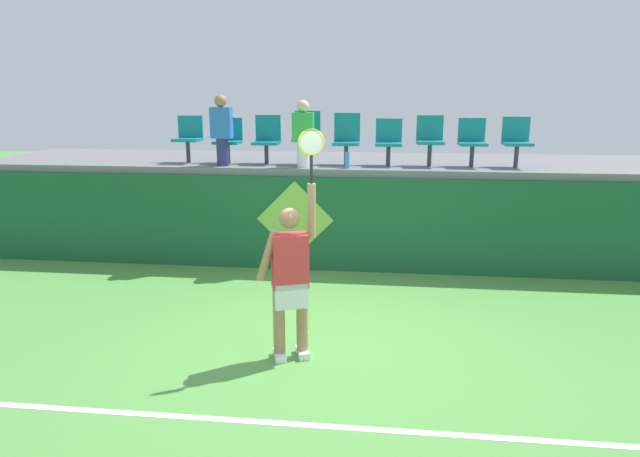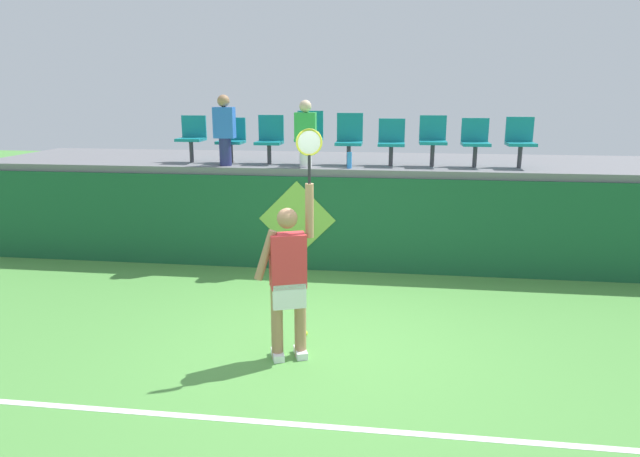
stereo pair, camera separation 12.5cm
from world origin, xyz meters
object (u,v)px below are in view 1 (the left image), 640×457
Objects in this scene: tennis_ball at (306,333)px; stadium_chair_6 at (430,138)px; water_bottle at (347,160)px; stadium_chair_4 at (347,137)px; stadium_chair_3 at (307,134)px; spectator_0 at (303,132)px; stadium_chair_8 at (517,139)px; spectator_1 at (222,129)px; stadium_chair_7 at (472,140)px; stadium_chair_1 at (229,138)px; stadium_chair_5 at (389,140)px; stadium_chair_2 at (267,138)px; stadium_chair_0 at (189,136)px; tennis_player at (291,276)px.

stadium_chair_6 reaches higher than tennis_ball.
stadium_chair_4 reaches higher than water_bottle.
spectator_0 is at bearing -90.00° from stadium_chair_3.
spectator_0 is at bearing -147.44° from stadium_chair_4.
water_bottle is 2.80m from stadium_chair_8.
stadium_chair_3 is at bearing 16.31° from spectator_1.
stadium_chair_7 is 0.73× the size of spectator_0.
stadium_chair_6 is at bearing 0.03° from stadium_chair_1.
stadium_chair_3 is 2.75m from stadium_chair_7.
stadium_chair_8 is at bearing -0.17° from stadium_chair_4.
stadium_chair_3 is 1.16× the size of stadium_chair_5.
stadium_chair_5 is at bearing 73.99° from tennis_ball.
stadium_chair_2 is at bearing 108.90° from tennis_ball.
stadium_chair_2 reaches higher than stadium_chair_8.
stadium_chair_5 is at bearing -0.14° from stadium_chair_2.
tennis_ball is at bearing -125.05° from stadium_chair_7.
stadium_chair_0 is 1.39m from stadium_chair_2.
stadium_chair_3 is at bearing -0.02° from stadium_chair_2.
stadium_chair_2 is (-1.04, 3.87, 1.17)m from tennis_player.
stadium_chair_4 is 0.81m from spectator_0.
stadium_chair_3 is 1.10× the size of stadium_chair_8.
water_bottle is 0.30× the size of stadium_chair_4.
tennis_player is 38.24× the size of tennis_ball.
spectator_0 is (2.08, -0.42, 0.11)m from stadium_chair_0.
stadium_chair_3 is (1.37, 0.01, 0.07)m from stadium_chair_1.
stadium_chair_6 is at bearing 11.66° from spectator_0.
stadium_chair_4 is at bearing 0.22° from stadium_chair_0.
stadium_chair_1 is (-2.09, 0.48, 0.30)m from water_bottle.
stadium_chair_7 is 2.79m from spectator_0.
spectator_1 reaches higher than stadium_chair_2.
tennis_player is at bearing -84.74° from stadium_chair_3.
stadium_chair_6 is at bearing -0.30° from stadium_chair_4.
stadium_chair_1 is 3.43m from stadium_chair_6.
stadium_chair_6 reaches higher than stadium_chair_2.
stadium_chair_0 reaches higher than tennis_ball.
stadium_chair_4 is (0.68, 0.00, -0.04)m from stadium_chair_3.
stadium_chair_6 reaches higher than stadium_chair_0.
stadium_chair_7 reaches higher than stadium_chair_1.
stadium_chair_8 is at bearing -0.06° from stadium_chair_2.
stadium_chair_6 is 0.71× the size of spectator_1.
water_bottle is 0.24× the size of spectator_0.
stadium_chair_5 reaches higher than tennis_ball.
tennis_player is at bearing -113.85° from stadium_chair_6.
tennis_ball is 0.08× the size of stadium_chair_6.
stadium_chair_6 is 2.11m from spectator_0.
stadium_chair_7 is (2.39, 3.86, 1.17)m from tennis_player.
stadium_chair_4 is at bearing 0.32° from stadium_chair_3.
tennis_ball is at bearing -58.07° from spectator_1.
tennis_player reaches higher than stadium_chair_1.
spectator_1 reaches higher than stadium_chair_7.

